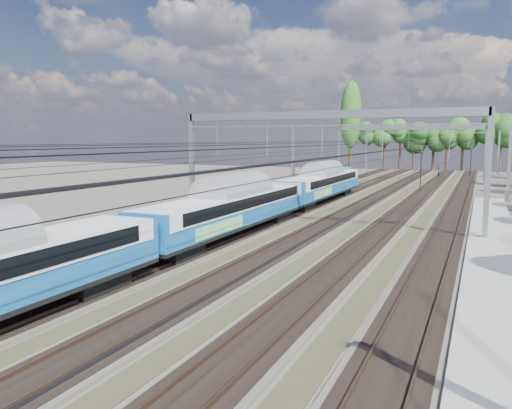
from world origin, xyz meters
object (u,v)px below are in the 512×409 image
at_px(emu_train, 230,202).
at_px(worker, 439,172).
at_px(signal_far, 471,157).
at_px(signal_near, 421,165).

xyz_separation_m(emu_train, worker, (8.46, 66.11, -1.68)).
relative_size(worker, signal_far, 0.32).
relative_size(emu_train, worker, 34.89).
bearing_deg(worker, emu_train, -179.92).
height_order(emu_train, signal_near, signal_near).
bearing_deg(signal_far, worker, -169.52).
distance_m(emu_train, signal_near, 37.61).
bearing_deg(emu_train, worker, 82.71).
bearing_deg(signal_near, worker, 91.29).
height_order(emu_train, worker, emu_train).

